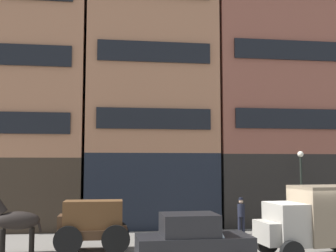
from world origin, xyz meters
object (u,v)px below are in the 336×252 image
(delivery_truck_far, at_px, (319,218))
(pedestrian_officer, at_px, (241,214))
(draft_horse, at_px, (15,220))
(cargo_wagon, at_px, (92,222))
(sedan_light, at_px, (193,242))
(streetlamp_curbside, at_px, (301,179))

(delivery_truck_far, distance_m, pedestrian_officer, 5.50)
(delivery_truck_far, bearing_deg, draft_horse, 168.63)
(draft_horse, xyz_separation_m, delivery_truck_far, (11.39, -2.29, 0.15))
(cargo_wagon, xyz_separation_m, pedestrian_officer, (7.11, 3.03, -0.17))
(delivery_truck_far, xyz_separation_m, pedestrian_officer, (-1.33, 5.31, -0.44))
(sedan_light, bearing_deg, delivery_truck_far, 14.58)
(cargo_wagon, distance_m, streetlamp_curbside, 11.38)
(draft_horse, xyz_separation_m, pedestrian_officer, (10.06, 3.02, -0.29))
(cargo_wagon, bearing_deg, delivery_truck_far, -15.18)
(draft_horse, relative_size, sedan_light, 0.63)
(delivery_truck_far, bearing_deg, streetlamp_curbside, 70.05)
(draft_horse, height_order, pedestrian_officer, draft_horse)
(draft_horse, bearing_deg, cargo_wagon, -0.01)
(cargo_wagon, relative_size, sedan_light, 0.78)
(pedestrian_officer, bearing_deg, sedan_light, -119.37)
(cargo_wagon, relative_size, delivery_truck_far, 0.65)
(pedestrian_officer, bearing_deg, cargo_wagon, -156.96)
(cargo_wagon, height_order, delivery_truck_far, delivery_truck_far)
(pedestrian_officer, xyz_separation_m, streetlamp_curbside, (3.52, 0.74, 1.69))
(draft_horse, bearing_deg, delivery_truck_far, -11.37)
(draft_horse, bearing_deg, pedestrian_officer, 16.73)
(draft_horse, relative_size, delivery_truck_far, 0.52)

